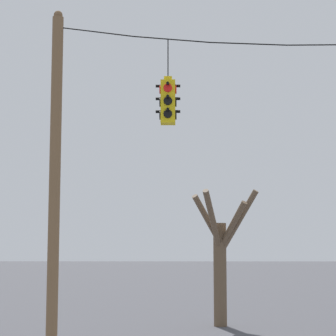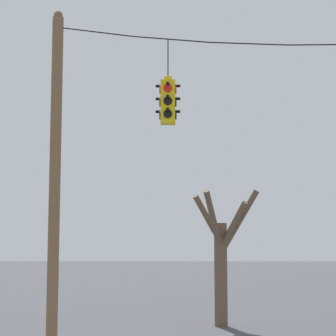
{
  "view_description": "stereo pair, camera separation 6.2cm",
  "coord_description": "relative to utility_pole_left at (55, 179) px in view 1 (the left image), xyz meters",
  "views": [
    {
      "loc": [
        -3.36,
        -15.04,
        2.46
      ],
      "look_at": [
        -3.73,
        0.04,
        4.29
      ],
      "focal_mm": 70.0,
      "sensor_mm": 36.0,
      "label": 1
    },
    {
      "loc": [
        -3.29,
        -15.04,
        2.46
      ],
      "look_at": [
        -3.73,
        0.04,
        4.29
      ],
      "focal_mm": 70.0,
      "sensor_mm": 36.0,
      "label": 2
    }
  ],
  "objects": [
    {
      "name": "bare_tree",
      "position": [
        4.17,
        5.74,
        -1.87
      ],
      "size": [
        2.15,
        1.7,
        4.26
      ],
      "color": "brown",
      "rests_on": "ground_plane"
    },
    {
      "name": "utility_pole_left",
      "position": [
        0.0,
        0.0,
        0.0
      ],
      "size": [
        0.26,
        0.26,
        8.11
      ],
      "color": "brown",
      "rests_on": "ground_plane"
    },
    {
      "name": "traffic_light_near_left_pole",
      "position": [
        2.64,
        0.0,
        1.82
      ],
      "size": [
        0.58,
        0.58,
        2.04
      ],
      "color": "yellow"
    },
    {
      "name": "span_wire",
      "position": [
        6.37,
        0.0,
        3.33
      ],
      "size": [
        12.74,
        0.03,
        0.52
      ],
      "color": "black"
    }
  ]
}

